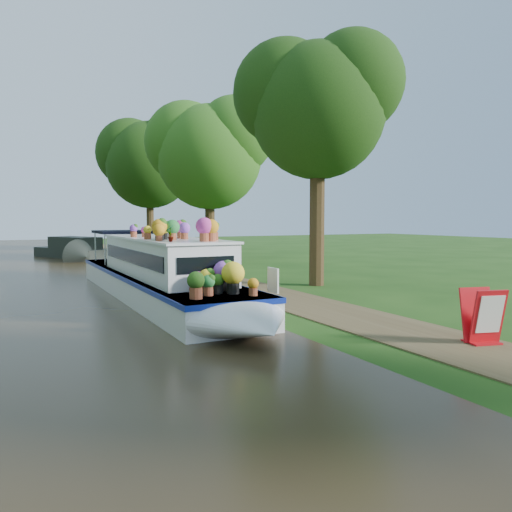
{
  "coord_description": "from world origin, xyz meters",
  "views": [
    {
      "loc": [
        -6.46,
        -12.04,
        2.43
      ],
      "look_at": [
        0.43,
        1.29,
        1.3
      ],
      "focal_mm": 35.0,
      "sensor_mm": 36.0,
      "label": 1
    }
  ],
  "objects_px": {
    "plant_boat": "(162,273)",
    "second_boat": "(75,250)",
    "sandwich_board": "(483,319)",
    "pedestrian_pink": "(143,245)"
  },
  "relations": [
    {
      "from": "plant_boat",
      "to": "second_boat",
      "type": "xyz_separation_m",
      "value": [
        -0.13,
        17.71,
        -0.32
      ]
    },
    {
      "from": "plant_boat",
      "to": "sandwich_board",
      "type": "height_order",
      "value": "plant_boat"
    },
    {
      "from": "sandwich_board",
      "to": "pedestrian_pink",
      "type": "distance_m",
      "value": 23.21
    },
    {
      "from": "second_boat",
      "to": "pedestrian_pink",
      "type": "xyz_separation_m",
      "value": [
        3.62,
        -2.19,
        0.32
      ]
    },
    {
      "from": "pedestrian_pink",
      "to": "plant_boat",
      "type": "bearing_deg",
      "value": -88.35
    },
    {
      "from": "second_boat",
      "to": "pedestrian_pink",
      "type": "relative_size",
      "value": 4.38
    },
    {
      "from": "sandwich_board",
      "to": "pedestrian_pink",
      "type": "xyz_separation_m",
      "value": [
        -0.54,
        23.2,
        0.34
      ]
    },
    {
      "from": "plant_boat",
      "to": "pedestrian_pink",
      "type": "bearing_deg",
      "value": 77.32
    },
    {
      "from": "plant_boat",
      "to": "second_boat",
      "type": "height_order",
      "value": "plant_boat"
    },
    {
      "from": "plant_boat",
      "to": "sandwich_board",
      "type": "relative_size",
      "value": 12.78
    }
  ]
}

